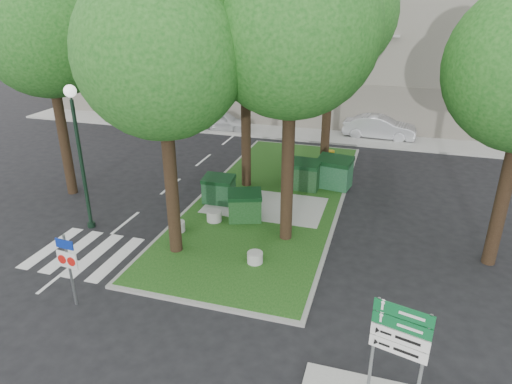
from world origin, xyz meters
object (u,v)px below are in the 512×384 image
at_px(dumpster_c, 304,175).
at_px(bollard_right, 255,257).
at_px(tree_median_mid, 248,33).
at_px(dumpster_a, 219,190).
at_px(car_white, 223,121).
at_px(tree_median_near_right, 295,10).
at_px(dumpster_b, 245,206).
at_px(tree_median_near_left, 163,36).
at_px(car_silver, 379,127).
at_px(dumpster_d, 334,173).
at_px(litter_bin, 331,157).
at_px(directional_sign, 400,339).
at_px(street_lamp, 78,142).
at_px(bollard_left, 178,226).
at_px(tree_street_left, 46,16).
at_px(bollard_mid, 214,216).

relative_size(dumpster_c, bollard_right, 2.90).
relative_size(tree_median_mid, dumpster_a, 7.45).
bearing_deg(car_white, tree_median_near_right, -153.33).
xyz_separation_m(dumpster_a, dumpster_b, (1.60, -1.27, 0.01)).
xyz_separation_m(tree_median_near_left, car_silver, (6.01, 16.63, -6.58)).
xyz_separation_m(tree_median_mid, car_white, (-4.72, 9.06, -6.35)).
xyz_separation_m(bollard_right, car_silver, (3.18, 16.69, 0.43)).
relative_size(tree_median_mid, dumpster_d, 5.72).
height_order(dumpster_b, litter_bin, dumpster_b).
height_order(tree_median_near_right, dumpster_c, tree_median_near_right).
xyz_separation_m(tree_median_mid, dumpster_c, (2.59, 0.34, -6.20)).
xyz_separation_m(tree_median_near_left, bollard_right, (2.83, -0.06, -7.01)).
bearing_deg(directional_sign, litter_bin, 117.74).
relative_size(dumpster_d, street_lamp, 0.31).
height_order(tree_median_near_right, litter_bin, tree_median_near_right).
relative_size(bollard_left, directional_sign, 0.22).
relative_size(litter_bin, car_silver, 0.15).
bearing_deg(car_white, tree_median_mid, -155.46).
xyz_separation_m(dumpster_a, directional_sign, (7.50, -8.74, 1.06)).
bearing_deg(tree_street_left, dumpster_a, 5.68).
relative_size(bollard_left, bollard_mid, 0.90).
height_order(tree_median_near_right, bollard_mid, tree_median_near_right).
bearing_deg(dumpster_a, litter_bin, 58.01).
height_order(tree_median_near_right, tree_street_left, tree_median_near_right).
height_order(dumpster_c, bollard_left, dumpster_c).
bearing_deg(tree_street_left, tree_median_mid, 21.80).
bearing_deg(car_white, street_lamp, 177.16).
bearing_deg(directional_sign, tree_street_left, 165.25).
distance_m(dumpster_b, bollard_mid, 1.28).
height_order(bollard_mid, directional_sign, directional_sign).
height_order(tree_median_mid, car_white, tree_median_mid).
bearing_deg(dumpster_d, directional_sign, -66.33).
distance_m(tree_median_near_right, directional_sign, 9.84).
height_order(tree_median_near_left, car_white, tree_median_near_left).
bearing_deg(tree_median_near_right, car_white, 119.67).
bearing_deg(dumpster_b, tree_street_left, 156.32).
bearing_deg(car_white, bollard_right, -158.70).
bearing_deg(bollard_mid, tree_median_mid, 88.08).
distance_m(bollard_left, directional_sign, 10.01).
height_order(dumpster_a, dumpster_c, dumpster_c).
bearing_deg(bollard_right, car_silver, 79.22).
xyz_separation_m(dumpster_b, dumpster_d, (2.92, 4.48, 0.11)).
distance_m(tree_median_near_left, bollard_mid, 7.40).
distance_m(dumpster_b, bollard_right, 3.29).
relative_size(bollard_right, street_lamp, 0.09).
bearing_deg(car_white, dumpster_d, -136.39).
bearing_deg(car_silver, tree_median_near_right, 173.13).
bearing_deg(bollard_right, dumpster_a, 124.69).
distance_m(tree_median_near_right, bollard_right, 7.98).
height_order(tree_median_near_right, dumpster_a, tree_median_near_right).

